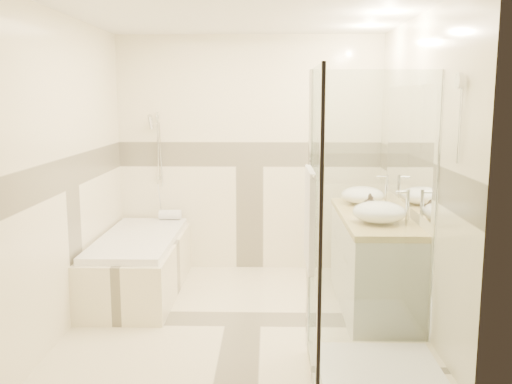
{
  "coord_description": "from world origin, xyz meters",
  "views": [
    {
      "loc": [
        0.22,
        -4.57,
        1.85
      ],
      "look_at": [
        0.1,
        0.25,
        1.05
      ],
      "focal_mm": 40.0,
      "sensor_mm": 36.0,
      "label": 1
    }
  ],
  "objects_px": {
    "shower_enclosure": "(362,304)",
    "amenity_bottle_a": "(372,205)",
    "vanity": "(372,261)",
    "vessel_sink_far": "(379,212)",
    "vessel_sink_near": "(363,195)",
    "bathtub": "(139,261)",
    "amenity_bottle_b": "(370,203)"
  },
  "relations": [
    {
      "from": "amenity_bottle_b",
      "to": "amenity_bottle_a",
      "type": "bearing_deg",
      "value": -90.0
    },
    {
      "from": "shower_enclosure",
      "to": "vessel_sink_far",
      "type": "distance_m",
      "value": 1.07
    },
    {
      "from": "vanity",
      "to": "vessel_sink_far",
      "type": "bearing_deg",
      "value": -93.43
    },
    {
      "from": "bathtub",
      "to": "shower_enclosure",
      "type": "relative_size",
      "value": 0.83
    },
    {
      "from": "vessel_sink_far",
      "to": "amenity_bottle_b",
      "type": "distance_m",
      "value": 0.44
    },
    {
      "from": "bathtub",
      "to": "shower_enclosure",
      "type": "height_order",
      "value": "shower_enclosure"
    },
    {
      "from": "bathtub",
      "to": "vessel_sink_far",
      "type": "distance_m",
      "value": 2.32
    },
    {
      "from": "vessel_sink_near",
      "to": "amenity_bottle_a",
      "type": "distance_m",
      "value": 0.51
    },
    {
      "from": "bathtub",
      "to": "vessel_sink_far",
      "type": "bearing_deg",
      "value": -17.78
    },
    {
      "from": "amenity_bottle_a",
      "to": "shower_enclosure",
      "type": "bearing_deg",
      "value": -102.15
    },
    {
      "from": "vessel_sink_near",
      "to": "amenity_bottle_a",
      "type": "relative_size",
      "value": 2.57
    },
    {
      "from": "vanity",
      "to": "vessel_sink_near",
      "type": "relative_size",
      "value": 3.96
    },
    {
      "from": "vanity",
      "to": "amenity_bottle_a",
      "type": "bearing_deg",
      "value": -170.27
    },
    {
      "from": "shower_enclosure",
      "to": "vessel_sink_far",
      "type": "height_order",
      "value": "shower_enclosure"
    },
    {
      "from": "shower_enclosure",
      "to": "amenity_bottle_b",
      "type": "relative_size",
      "value": 12.49
    },
    {
      "from": "vessel_sink_far",
      "to": "amenity_bottle_b",
      "type": "relative_size",
      "value": 2.64
    },
    {
      "from": "bathtub",
      "to": "amenity_bottle_b",
      "type": "distance_m",
      "value": 2.23
    },
    {
      "from": "amenity_bottle_b",
      "to": "bathtub",
      "type": "bearing_deg",
      "value": 173.5
    },
    {
      "from": "amenity_bottle_b",
      "to": "vessel_sink_far",
      "type": "bearing_deg",
      "value": -90.0
    },
    {
      "from": "shower_enclosure",
      "to": "vessel_sink_near",
      "type": "height_order",
      "value": "shower_enclosure"
    },
    {
      "from": "vessel_sink_near",
      "to": "vessel_sink_far",
      "type": "distance_m",
      "value": 0.84
    },
    {
      "from": "vanity",
      "to": "amenity_bottle_a",
      "type": "xyz_separation_m",
      "value": [
        -0.02,
        -0.0,
        0.5
      ]
    },
    {
      "from": "shower_enclosure",
      "to": "amenity_bottle_a",
      "type": "height_order",
      "value": "shower_enclosure"
    },
    {
      "from": "vanity",
      "to": "bathtub",
      "type": "bearing_deg",
      "value": 170.75
    },
    {
      "from": "vanity",
      "to": "vessel_sink_far",
      "type": "height_order",
      "value": "vessel_sink_far"
    },
    {
      "from": "bathtub",
      "to": "vanity",
      "type": "height_order",
      "value": "vanity"
    },
    {
      "from": "bathtub",
      "to": "vessel_sink_near",
      "type": "xyz_separation_m",
      "value": [
        2.13,
        0.16,
        0.62
      ]
    },
    {
      "from": "bathtub",
      "to": "vessel_sink_near",
      "type": "distance_m",
      "value": 2.23
    },
    {
      "from": "vanity",
      "to": "vessel_sink_near",
      "type": "bearing_deg",
      "value": 92.26
    },
    {
      "from": "vessel_sink_far",
      "to": "amenity_bottle_a",
      "type": "height_order",
      "value": "vessel_sink_far"
    },
    {
      "from": "amenity_bottle_a",
      "to": "bathtub",
      "type": "bearing_deg",
      "value": 170.58
    },
    {
      "from": "bathtub",
      "to": "amenity_bottle_b",
      "type": "height_order",
      "value": "amenity_bottle_b"
    }
  ]
}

